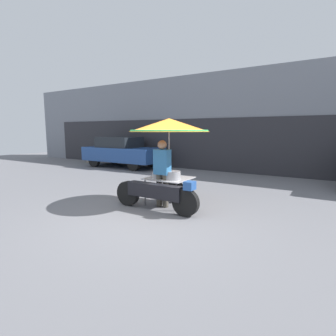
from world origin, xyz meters
The scene contains 6 objects.
ground_plane centered at (0.00, 0.00, 0.00)m, with size 36.00×36.00×0.00m, color slate.
shopfront_building centered at (0.00, 7.90, 2.20)m, with size 28.00×2.06×4.43m.
vendor_motorcycle_cart centered at (-0.27, 1.00, 1.66)m, with size 2.21×1.95×2.13m.
vendor_person centered at (-0.29, 0.80, 0.90)m, with size 0.38×0.22×1.61m.
parked_car centered at (-5.88, 5.67, 0.78)m, with size 4.15×1.71×1.52m.
potted_plant centered at (-8.78, 6.06, 0.56)m, with size 0.70×0.70×0.95m.
Camera 1 is at (3.07, -4.40, 1.83)m, focal length 28.00 mm.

